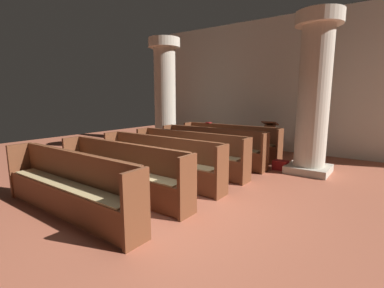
{
  "coord_description": "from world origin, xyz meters",
  "views": [
    {
      "loc": [
        3.11,
        -3.52,
        1.89
      ],
      "look_at": [
        -0.77,
        1.8,
        0.75
      ],
      "focal_mm": 25.9,
      "sensor_mm": 36.0,
      "label": 1
    }
  ],
  "objects_px": {
    "pillar_aisle_side": "(314,93)",
    "pillar_far_side": "(165,94)",
    "pew_row_5": "(68,183)",
    "pew_row_4": "(121,169)",
    "pew_row_2": "(189,151)",
    "pew_row_1": "(211,145)",
    "lectern": "(269,140)",
    "hymn_book": "(209,123)",
    "pew_row_0": "(229,140)",
    "kneeler_box_red": "(281,165)",
    "pew_row_3": "(160,159)"
  },
  "relations": [
    {
      "from": "pew_row_0",
      "to": "kneeler_box_red",
      "type": "distance_m",
      "value": 1.95
    },
    {
      "from": "pew_row_1",
      "to": "hymn_book",
      "type": "xyz_separation_m",
      "value": [
        -0.89,
        1.26,
        0.49
      ]
    },
    {
      "from": "pew_row_2",
      "to": "pillar_aisle_side",
      "type": "bearing_deg",
      "value": 34.91
    },
    {
      "from": "pew_row_2",
      "to": "pillar_aisle_side",
      "type": "height_order",
      "value": "pillar_aisle_side"
    },
    {
      "from": "kneeler_box_red",
      "to": "pillar_far_side",
      "type": "bearing_deg",
      "value": 175.78
    },
    {
      "from": "pillar_far_side",
      "to": "pew_row_5",
      "type": "bearing_deg",
      "value": -64.5
    },
    {
      "from": "pew_row_3",
      "to": "hymn_book",
      "type": "distance_m",
      "value": 3.54
    },
    {
      "from": "hymn_book",
      "to": "pew_row_1",
      "type": "bearing_deg",
      "value": -54.54
    },
    {
      "from": "pillar_far_side",
      "to": "hymn_book",
      "type": "relative_size",
      "value": 19.94
    },
    {
      "from": "pew_row_5",
      "to": "pew_row_4",
      "type": "bearing_deg",
      "value": 90.0
    },
    {
      "from": "pew_row_3",
      "to": "pew_row_4",
      "type": "relative_size",
      "value": 1.0
    },
    {
      "from": "kneeler_box_red",
      "to": "pew_row_1",
      "type": "bearing_deg",
      "value": -164.6
    },
    {
      "from": "pew_row_0",
      "to": "pillar_aisle_side",
      "type": "distance_m",
      "value": 2.89
    },
    {
      "from": "pew_row_0",
      "to": "kneeler_box_red",
      "type": "xyz_separation_m",
      "value": [
        1.82,
        -0.56,
        -0.41
      ]
    },
    {
      "from": "pew_row_5",
      "to": "pillar_aisle_side",
      "type": "height_order",
      "value": "pillar_aisle_side"
    },
    {
      "from": "pew_row_2",
      "to": "hymn_book",
      "type": "xyz_separation_m",
      "value": [
        -0.89,
        2.32,
        0.49
      ]
    },
    {
      "from": "pillar_far_side",
      "to": "hymn_book",
      "type": "bearing_deg",
      "value": 16.07
    },
    {
      "from": "pew_row_4",
      "to": "pillar_aisle_side",
      "type": "distance_m",
      "value": 4.81
    },
    {
      "from": "pew_row_3",
      "to": "kneeler_box_red",
      "type": "xyz_separation_m",
      "value": [
        1.82,
        2.63,
        -0.41
      ]
    },
    {
      "from": "pew_row_0",
      "to": "pew_row_4",
      "type": "bearing_deg",
      "value": -90.0
    },
    {
      "from": "pew_row_2",
      "to": "pillar_far_side",
      "type": "distance_m",
      "value": 3.39
    },
    {
      "from": "pew_row_1",
      "to": "lectern",
      "type": "distance_m",
      "value": 2.48
    },
    {
      "from": "pew_row_0",
      "to": "pew_row_2",
      "type": "relative_size",
      "value": 1.0
    },
    {
      "from": "pew_row_1",
      "to": "pew_row_5",
      "type": "distance_m",
      "value": 4.27
    },
    {
      "from": "pew_row_2",
      "to": "pew_row_5",
      "type": "bearing_deg",
      "value": -90.0
    },
    {
      "from": "pew_row_3",
      "to": "pew_row_0",
      "type": "bearing_deg",
      "value": 90.0
    },
    {
      "from": "pew_row_2",
      "to": "hymn_book",
      "type": "height_order",
      "value": "hymn_book"
    },
    {
      "from": "pillar_aisle_side",
      "to": "pew_row_1",
      "type": "bearing_deg",
      "value": -165.07
    },
    {
      "from": "pew_row_0",
      "to": "hymn_book",
      "type": "xyz_separation_m",
      "value": [
        -0.89,
        0.19,
        0.49
      ]
    },
    {
      "from": "lectern",
      "to": "kneeler_box_red",
      "type": "bearing_deg",
      "value": -61.18
    },
    {
      "from": "pew_row_1",
      "to": "pew_row_4",
      "type": "distance_m",
      "value": 3.2
    },
    {
      "from": "pew_row_2",
      "to": "lectern",
      "type": "relative_size",
      "value": 2.99
    },
    {
      "from": "pew_row_2",
      "to": "pew_row_4",
      "type": "bearing_deg",
      "value": -90.0
    },
    {
      "from": "pew_row_1",
      "to": "kneeler_box_red",
      "type": "xyz_separation_m",
      "value": [
        1.82,
        0.5,
        -0.41
      ]
    },
    {
      "from": "pew_row_1",
      "to": "pew_row_3",
      "type": "distance_m",
      "value": 2.13
    },
    {
      "from": "pew_row_4",
      "to": "pew_row_1",
      "type": "bearing_deg",
      "value": 90.0
    },
    {
      "from": "pillar_aisle_side",
      "to": "pillar_far_side",
      "type": "distance_m",
      "value": 4.9
    },
    {
      "from": "pew_row_3",
      "to": "hymn_book",
      "type": "bearing_deg",
      "value": 104.78
    },
    {
      "from": "pew_row_5",
      "to": "hymn_book",
      "type": "relative_size",
      "value": 16.93
    },
    {
      "from": "pew_row_0",
      "to": "pew_row_5",
      "type": "distance_m",
      "value": 5.33
    },
    {
      "from": "pillar_aisle_side",
      "to": "kneeler_box_red",
      "type": "distance_m",
      "value": 1.97
    },
    {
      "from": "pew_row_4",
      "to": "pew_row_5",
      "type": "bearing_deg",
      "value": -90.0
    },
    {
      "from": "pew_row_0",
      "to": "pillar_far_side",
      "type": "bearing_deg",
      "value": -174.08
    },
    {
      "from": "pew_row_1",
      "to": "pew_row_5",
      "type": "height_order",
      "value": "same"
    },
    {
      "from": "pew_row_3",
      "to": "pew_row_4",
      "type": "distance_m",
      "value": 1.07
    },
    {
      "from": "pew_row_0",
      "to": "lectern",
      "type": "height_order",
      "value": "lectern"
    },
    {
      "from": "lectern",
      "to": "pew_row_5",
      "type": "bearing_deg",
      "value": -96.95
    },
    {
      "from": "pew_row_4",
      "to": "hymn_book",
      "type": "bearing_deg",
      "value": 101.35
    },
    {
      "from": "lectern",
      "to": "hymn_book",
      "type": "relative_size",
      "value": 5.67
    },
    {
      "from": "pew_row_0",
      "to": "pillar_far_side",
      "type": "height_order",
      "value": "pillar_far_side"
    }
  ]
}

